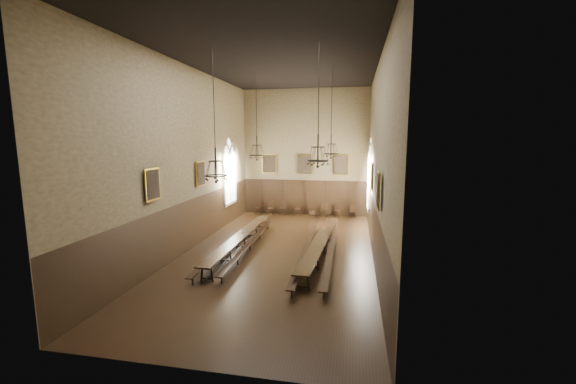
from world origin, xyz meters
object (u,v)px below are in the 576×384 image
(chandelier_front_left, at_px, (216,168))
(bench_left_outer, at_px, (227,246))
(chair_1, at_px, (271,211))
(chandelier_back_right, at_px, (331,148))
(bench_right_outer, at_px, (332,248))
(chandelier_back_left, at_px, (257,150))
(chair_0, at_px, (258,210))
(chandelier_front_right, at_px, (318,153))
(chair_2, at_px, (283,211))
(chair_5, at_px, (323,213))
(chair_4, at_px, (312,212))
(chair_7, at_px, (353,214))
(chair_3, at_px, (297,211))
(table_left, at_px, (241,242))
(bench_right_inner, at_px, (307,249))
(bench_left_inner, at_px, (250,245))
(table_right, at_px, (320,246))
(chair_6, at_px, (337,213))

(chandelier_front_left, bearing_deg, bench_left_outer, 101.72)
(chair_1, relative_size, chandelier_back_right, 0.21)
(bench_right_outer, distance_m, chandelier_back_left, 6.67)
(chair_0, height_order, chandelier_front_right, chandelier_front_right)
(chair_2, bearing_deg, chandelier_front_right, -60.75)
(bench_right_outer, bearing_deg, chair_5, 97.66)
(chair_1, height_order, chandelier_back_left, chandelier_back_left)
(chair_4, height_order, chair_7, chair_4)
(chair_5, xyz_separation_m, chair_7, (2.07, -0.00, 0.00))
(bench_left_outer, bearing_deg, chair_3, 76.51)
(chandelier_back_left, distance_m, chandelier_front_left, 4.98)
(bench_right_outer, height_order, chandelier_front_right, chandelier_front_right)
(bench_left_outer, height_order, chandelier_front_left, chandelier_front_left)
(chair_0, bearing_deg, chandelier_back_right, -41.96)
(chandelier_front_right, bearing_deg, chandelier_front_left, 177.22)
(table_left, xyz_separation_m, bench_left_outer, (-0.57, -0.47, -0.10))
(bench_right_inner, distance_m, chandelier_front_left, 5.86)
(chair_3, distance_m, chandelier_back_right, 8.56)
(bench_left_inner, relative_size, chair_5, 10.39)
(chandelier_front_right, bearing_deg, bench_right_inner, 105.56)
(chair_1, distance_m, chair_5, 3.87)
(bench_left_outer, height_order, chair_3, chair_3)
(chair_5, relative_size, chair_7, 1.00)
(chair_1, relative_size, chandelier_front_right, 0.21)
(bench_left_inner, relative_size, chandelier_front_left, 1.76)
(table_right, distance_m, chair_5, 8.36)
(chandelier_back_left, xyz_separation_m, chandelier_back_right, (4.03, -0.40, 0.14))
(table_right, xyz_separation_m, bench_right_inner, (-0.62, -0.24, -0.07))
(chair_3, relative_size, chair_7, 1.09)
(bench_right_inner, bearing_deg, table_left, 175.19)
(chair_2, distance_m, chair_6, 3.87)
(table_right, height_order, chair_5, chair_5)
(chair_1, distance_m, chandelier_back_left, 7.70)
(chair_0, height_order, chandelier_back_right, chandelier_back_right)
(bench_right_inner, bearing_deg, chair_3, 102.09)
(bench_left_inner, bearing_deg, chair_5, 70.88)
(bench_right_inner, relative_size, chandelier_front_left, 1.99)
(chair_2, xyz_separation_m, chair_4, (2.11, -0.01, -0.03))
(bench_left_outer, relative_size, chair_2, 8.76)
(chair_5, bearing_deg, chandelier_front_left, -103.97)
(bench_left_outer, xyz_separation_m, chandelier_front_right, (4.70, -2.49, 4.71))
(chandelier_back_left, bearing_deg, chair_0, 105.42)
(bench_left_inner, distance_m, chair_7, 9.78)
(table_right, xyz_separation_m, chair_3, (-2.47, 8.37, -0.08))
(chair_5, distance_m, chandelier_back_left, 8.31)
(chair_0, bearing_deg, chair_2, 6.45)
(bench_left_outer, height_order, chair_6, chair_6)
(chair_3, bearing_deg, chair_1, -178.87)
(chair_0, bearing_deg, bench_right_inner, -54.06)
(chair_7, bearing_deg, chandelier_back_right, -115.93)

